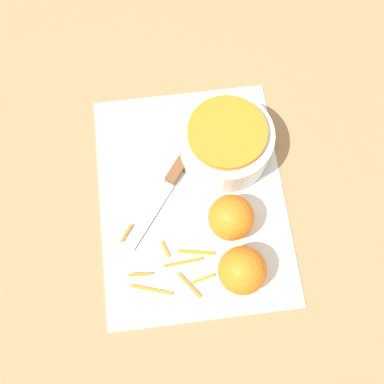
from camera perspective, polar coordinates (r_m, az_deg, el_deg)
name	(u,v)px	position (r m, az deg, el deg)	size (l,w,h in m)	color
ground_plane	(192,198)	(0.82, 0.00, -0.79)	(4.00, 4.00, 0.00)	#9E754C
cutting_board	(192,198)	(0.82, 0.00, -0.73)	(0.43, 0.34, 0.01)	silver
bowl_speckled	(226,141)	(0.81, 4.29, 6.43)	(0.17, 0.17, 0.09)	silver
knife	(177,170)	(0.83, -1.95, 2.77)	(0.21, 0.17, 0.02)	brown
orange_left	(242,270)	(0.75, 6.39, -9.87)	(0.08, 0.08, 0.08)	orange
orange_right	(231,218)	(0.77, 4.98, -3.25)	(0.08, 0.08, 0.08)	orange
peel_pile	(171,268)	(0.79, -2.66, -9.60)	(0.14, 0.16, 0.01)	orange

